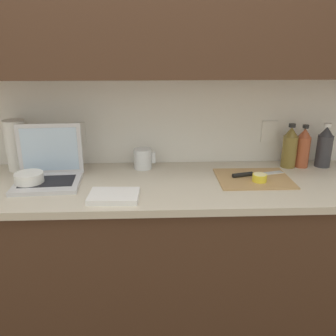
{
  "coord_description": "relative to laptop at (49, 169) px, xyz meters",
  "views": [
    {
      "loc": [
        0.06,
        -1.65,
        1.57
      ],
      "look_at": [
        0.12,
        -0.01,
        1.0
      ],
      "focal_mm": 38.0,
      "sensor_mm": 36.0,
      "label": 1
    }
  ],
  "objects": [
    {
      "name": "lemon_half_cut",
      "position": [
        1.04,
        -0.06,
        -0.04
      ],
      "size": [
        0.07,
        0.07,
        0.04
      ],
      "color": "yellow",
      "rests_on": "cutting_board"
    },
    {
      "name": "bottle_green_soda",
      "position": [
        1.27,
        0.17,
        0.05
      ],
      "size": [
        0.08,
        0.08,
        0.24
      ],
      "color": "olive",
      "rests_on": "counter_unit"
    },
    {
      "name": "dish_towel",
      "position": [
        0.34,
        -0.22,
        -0.05
      ],
      "size": [
        0.23,
        0.17,
        0.02
      ],
      "primitive_type": "cube",
      "rotation": [
        0.0,
        0.0,
        -0.04
      ],
      "color": "white",
      "rests_on": "counter_unit"
    },
    {
      "name": "bowl_white",
      "position": [
        -0.08,
        -0.06,
        -0.03
      ],
      "size": [
        0.14,
        0.14,
        0.07
      ],
      "color": "white",
      "rests_on": "counter_unit"
    },
    {
      "name": "wall_back",
      "position": [
        0.47,
        0.21,
        0.57
      ],
      "size": [
        5.2,
        0.38,
        2.6
      ],
      "color": "white",
      "rests_on": "ground_plane"
    },
    {
      "name": "paper_towel_roll",
      "position": [
        -0.21,
        0.19,
        0.07
      ],
      "size": [
        0.11,
        0.11,
        0.27
      ],
      "color": "white",
      "rests_on": "counter_unit"
    },
    {
      "name": "cutting_board",
      "position": [
        1.03,
        -0.01,
        -0.06
      ],
      "size": [
        0.37,
        0.3,
        0.01
      ],
      "primitive_type": "cube",
      "color": "tan",
      "rests_on": "counter_unit"
    },
    {
      "name": "bottle_oil_tall",
      "position": [
        1.35,
        0.17,
        0.04
      ],
      "size": [
        0.07,
        0.07,
        0.24
      ],
      "color": "#A34C2D",
      "rests_on": "counter_unit"
    },
    {
      "name": "measuring_cup",
      "position": [
        0.46,
        0.18,
        -0.01
      ],
      "size": [
        0.12,
        0.1,
        0.11
      ],
      "color": "silver",
      "rests_on": "counter_unit"
    },
    {
      "name": "knife",
      "position": [
        1.01,
        0.02,
        -0.05
      ],
      "size": [
        0.29,
        0.1,
        0.02
      ],
      "rotation": [
        0.0,
        0.0,
        0.27
      ],
      "color": "silver",
      "rests_on": "cutting_board"
    },
    {
      "name": "laptop",
      "position": [
        0.0,
        0.0,
        0.0
      ],
      "size": [
        0.33,
        0.29,
        0.28
      ],
      "rotation": [
        0.0,
        0.0,
        0.07
      ],
      "color": "silver",
      "rests_on": "counter_unit"
    },
    {
      "name": "counter_unit",
      "position": [
        0.45,
        -0.03,
        -0.52
      ],
      "size": [
        2.52,
        0.63,
        0.92
      ],
      "color": "#472D1E",
      "rests_on": "ground_plane"
    },
    {
      "name": "bottle_water_clear",
      "position": [
        1.47,
        0.17,
        0.05
      ],
      "size": [
        0.08,
        0.08,
        0.25
      ],
      "color": "#333338",
      "rests_on": "counter_unit"
    },
    {
      "name": "ground_plane",
      "position": [
        0.47,
        -0.04,
        -0.99
      ],
      "size": [
        12.0,
        12.0,
        0.0
      ],
      "primitive_type": "plane",
      "color": "brown",
      "rests_on": "ground"
    }
  ]
}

